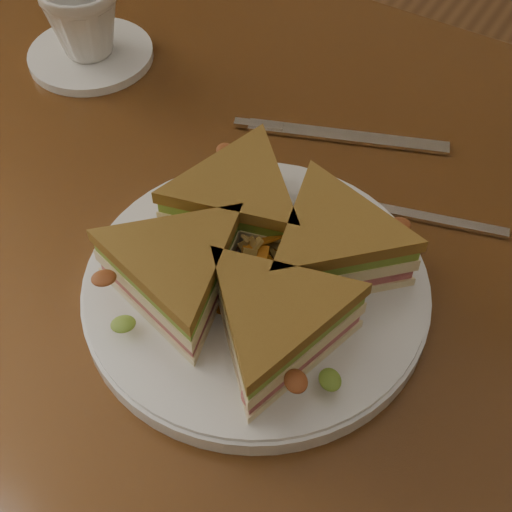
# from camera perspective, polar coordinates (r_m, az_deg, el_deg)

# --- Properties ---
(table) EXTENTS (1.20, 0.80, 0.75)m
(table) POSITION_cam_1_polar(r_m,az_deg,el_deg) (0.69, 5.65, -6.38)
(table) COLOR #3B200D
(table) RESTS_ON ground
(plate) EXTENTS (0.28, 0.28, 0.02)m
(plate) POSITION_cam_1_polar(r_m,az_deg,el_deg) (0.58, 0.00, -2.62)
(plate) COLOR white
(plate) RESTS_ON table
(sandwich_wedges) EXTENTS (0.28, 0.28, 0.06)m
(sandwich_wedges) POSITION_cam_1_polar(r_m,az_deg,el_deg) (0.55, 0.00, -0.33)
(sandwich_wedges) COLOR #FEEEBC
(sandwich_wedges) RESTS_ON plate
(crisps_mound) EXTENTS (0.09, 0.09, 0.05)m
(crisps_mound) POSITION_cam_1_polar(r_m,az_deg,el_deg) (0.56, 0.00, -0.59)
(crisps_mound) COLOR #BC6618
(crisps_mound) RESTS_ON plate
(spoon) EXTENTS (0.18, 0.07, 0.01)m
(spoon) POSITION_cam_1_polar(r_m,az_deg,el_deg) (0.66, 7.98, 4.26)
(spoon) COLOR silver
(spoon) RESTS_ON table
(knife) EXTENTS (0.21, 0.09, 0.00)m
(knife) POSITION_cam_1_polar(r_m,az_deg,el_deg) (0.73, 6.16, 9.57)
(knife) COLOR silver
(knife) RESTS_ON table
(saucer) EXTENTS (0.14, 0.14, 0.01)m
(saucer) POSITION_cam_1_polar(r_m,az_deg,el_deg) (0.84, -13.07, 15.40)
(saucer) COLOR white
(saucer) RESTS_ON table
(coffee_cup) EXTENTS (0.11, 0.11, 0.08)m
(coffee_cup) POSITION_cam_1_polar(r_m,az_deg,el_deg) (0.82, -13.64, 17.92)
(coffee_cup) COLOR white
(coffee_cup) RESTS_ON saucer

